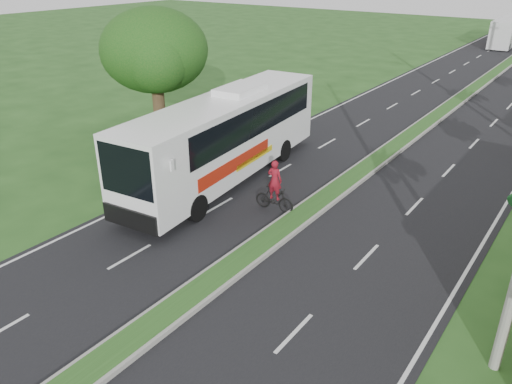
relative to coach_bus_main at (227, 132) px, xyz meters
The scene contains 8 objects.
ground 9.50m from the coach_bus_main, 56.56° to the right, with size 180.00×180.00×0.00m, color #244A1B.
road_asphalt 13.53m from the coach_bus_main, 67.63° to the left, with size 14.00×160.00×0.02m, color black.
median_strip 13.52m from the coach_bus_main, 67.63° to the left, with size 1.20×160.00×0.18m.
lane_edge_left 12.65m from the coach_bus_main, 97.54° to the left, with size 0.12×160.00×0.01m, color silver.
shade_tree 7.88m from the coach_bus_main, 161.63° to the left, with size 6.30×6.00×7.54m.
coach_bus_main is the anchor object (origin of this frame).
coach_bus_far 52.57m from the coach_bus_main, 87.67° to the left, with size 2.92×11.21×3.24m.
motorcyclist 4.36m from the coach_bus_main, 22.17° to the right, with size 1.83×0.70×2.31m.
Camera 1 is at (9.19, -9.82, 9.85)m, focal length 35.00 mm.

